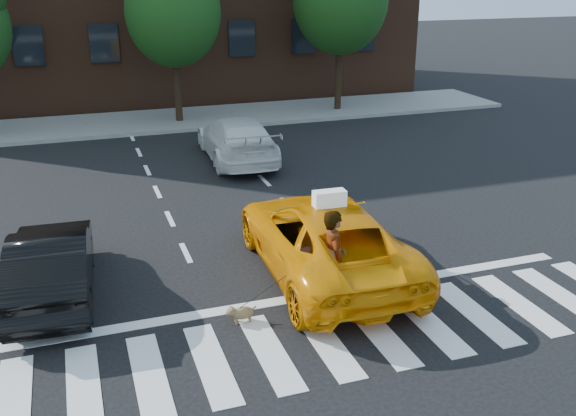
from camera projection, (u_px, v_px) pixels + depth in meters
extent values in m
plane|color=black|center=(325.00, 342.00, 11.04)|extent=(120.00, 120.00, 0.00)
cube|color=silver|center=(325.00, 341.00, 11.04)|extent=(13.00, 2.40, 0.01)
cube|color=silver|center=(294.00, 299.00, 12.45)|extent=(12.00, 0.30, 0.01)
cube|color=slate|center=(166.00, 120.00, 26.48)|extent=(30.00, 4.00, 0.15)
cylinder|color=black|center=(177.00, 80.00, 25.59)|extent=(0.28, 0.28, 3.55)
ellipsoid|color=#193C10|center=(173.00, 12.00, 24.66)|extent=(3.69, 3.69, 4.25)
cylinder|color=black|center=(339.00, 68.00, 27.67)|extent=(0.28, 0.28, 3.85)
imported|color=orange|center=(325.00, 238.00, 13.27)|extent=(2.81, 5.72, 1.56)
imported|color=black|center=(51.00, 264.00, 12.34)|extent=(1.68, 4.23, 1.37)
imported|color=silver|center=(237.00, 139.00, 21.08)|extent=(2.23, 5.07, 1.45)
imported|color=#999999|center=(333.00, 260.00, 11.84)|extent=(0.53, 0.75, 1.95)
ellipsoid|color=#99684E|center=(243.00, 313.00, 11.59)|extent=(0.43, 0.24, 0.23)
sphere|color=#99684E|center=(231.00, 312.00, 11.51)|extent=(0.18, 0.18, 0.17)
sphere|color=#99684E|center=(228.00, 314.00, 11.50)|extent=(0.08, 0.08, 0.08)
cylinder|color=#99684E|center=(254.00, 308.00, 11.62)|extent=(0.12, 0.04, 0.10)
sphere|color=#99684E|center=(231.00, 308.00, 11.54)|extent=(0.06, 0.06, 0.06)
sphere|color=#99684E|center=(232.00, 311.00, 11.44)|extent=(0.06, 0.06, 0.06)
cylinder|color=#99684E|center=(237.00, 321.00, 11.55)|extent=(0.05, 0.05, 0.11)
cylinder|color=#99684E|center=(236.00, 319.00, 11.64)|extent=(0.05, 0.05, 0.11)
cylinder|color=#99684E|center=(250.00, 319.00, 11.62)|extent=(0.05, 0.05, 0.11)
cylinder|color=#99684E|center=(249.00, 317.00, 11.71)|extent=(0.05, 0.05, 0.11)
cube|color=white|center=(329.00, 198.00, 12.76)|extent=(0.66, 0.30, 0.32)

